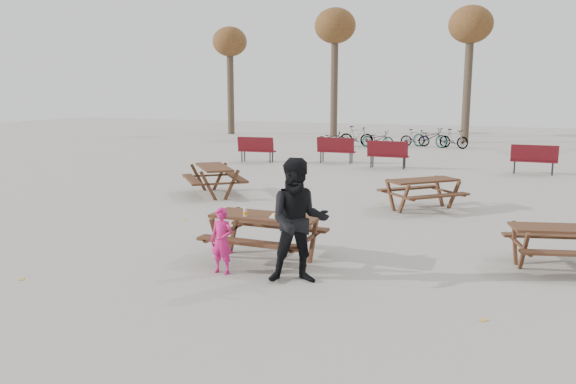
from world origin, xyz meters
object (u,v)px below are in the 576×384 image
at_px(main_picnic_table, 265,226).
at_px(soda_bottle, 245,212).
at_px(picnic_table_far, 422,194).
at_px(food_tray, 276,217).
at_px(picnic_table_north, 214,181).
at_px(picnic_table_east, 562,248).
at_px(adult, 298,221).
at_px(child, 222,241).

relative_size(main_picnic_table, soda_bottle, 10.59).
xyz_separation_m(soda_bottle, picnic_table_far, (2.03, 5.40, -0.48)).
distance_m(food_tray, picnic_table_north, 6.56).
bearing_deg(soda_bottle, picnic_table_east, 18.54).
distance_m(adult, picnic_table_north, 7.52).
height_order(soda_bottle, child, child).
distance_m(child, picnic_table_east, 5.44).
bearing_deg(main_picnic_table, soda_bottle, -139.14).
bearing_deg(food_tray, soda_bottle, -171.77).
xyz_separation_m(main_picnic_table, picnic_table_north, (-3.83, 4.97, -0.19)).
distance_m(soda_bottle, picnic_table_far, 5.79).
xyz_separation_m(child, adult, (1.26, 0.06, 0.41)).
height_order(main_picnic_table, soda_bottle, soda_bottle).
bearing_deg(child, food_tray, 51.74).
height_order(child, picnic_table_far, child).
bearing_deg(picnic_table_far, adult, -143.23).
height_order(adult, picnic_table_east, adult).
bearing_deg(picnic_table_east, picnic_table_far, 111.44).
bearing_deg(picnic_table_north, food_tray, -2.37).
bearing_deg(picnic_table_north, child, -10.19).
xyz_separation_m(soda_bottle, adult, (1.18, -0.61, 0.09)).
distance_m(child, adult, 1.33).
distance_m(main_picnic_table, soda_bottle, 0.43).
relative_size(soda_bottle, picnic_table_east, 0.11).
xyz_separation_m(picnic_table_north, picnic_table_far, (5.60, 0.21, -0.03)).
bearing_deg(food_tray, main_picnic_table, 149.86).
xyz_separation_m(main_picnic_table, child, (-0.33, -0.90, -0.07)).
xyz_separation_m(food_tray, child, (-0.59, -0.75, -0.27)).
bearing_deg(soda_bottle, food_tray, 8.23).
xyz_separation_m(adult, picnic_table_north, (-4.75, 5.80, -0.54)).
bearing_deg(adult, soda_bottle, 129.11).
bearing_deg(food_tray, picnic_table_far, 74.10).
relative_size(food_tray, picnic_table_north, 0.10).
bearing_deg(adult, picnic_table_east, 7.91).
height_order(main_picnic_table, picnic_table_north, picnic_table_north).
distance_m(child, picnic_table_north, 6.82).
relative_size(soda_bottle, child, 0.16).
height_order(soda_bottle, adult, adult).
height_order(main_picnic_table, picnic_table_far, main_picnic_table).
xyz_separation_m(food_tray, soda_bottle, (-0.52, -0.07, 0.05)).
distance_m(main_picnic_table, picnic_table_far, 5.47).
distance_m(food_tray, picnic_table_east, 4.63).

